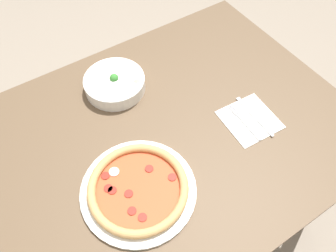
{
  "coord_description": "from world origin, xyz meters",
  "views": [
    {
      "loc": [
        -0.33,
        -0.52,
        1.69
      ],
      "look_at": [
        0.02,
        0.01,
        0.79
      ],
      "focal_mm": 35.0,
      "sensor_mm": 36.0,
      "label": 1
    }
  ],
  "objects_px": {
    "pizza": "(138,189)",
    "bowl": "(115,83)",
    "fork": "(244,123)",
    "knife": "(256,118)"
  },
  "relations": [
    {
      "from": "pizza",
      "to": "fork",
      "type": "height_order",
      "value": "pizza"
    },
    {
      "from": "bowl",
      "to": "knife",
      "type": "height_order",
      "value": "bowl"
    },
    {
      "from": "bowl",
      "to": "knife",
      "type": "xyz_separation_m",
      "value": [
        0.34,
        -0.39,
        -0.03
      ]
    },
    {
      "from": "bowl",
      "to": "fork",
      "type": "height_order",
      "value": "bowl"
    },
    {
      "from": "fork",
      "to": "bowl",
      "type": "bearing_deg",
      "value": 40.54
    },
    {
      "from": "pizza",
      "to": "bowl",
      "type": "xyz_separation_m",
      "value": [
        0.13,
        0.4,
        0.01
      ]
    },
    {
      "from": "fork",
      "to": "knife",
      "type": "height_order",
      "value": "same"
    },
    {
      "from": "pizza",
      "to": "fork",
      "type": "relative_size",
      "value": 2.03
    },
    {
      "from": "pizza",
      "to": "bowl",
      "type": "bearing_deg",
      "value": 71.49
    },
    {
      "from": "pizza",
      "to": "fork",
      "type": "bearing_deg",
      "value": 2.53
    }
  ]
}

